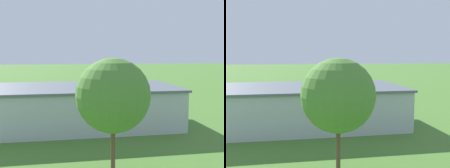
{
  "view_description": "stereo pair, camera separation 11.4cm",
  "coord_description": "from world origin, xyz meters",
  "views": [
    {
      "loc": [
        7.92,
        86.33,
        11.64
      ],
      "look_at": [
        -2.95,
        17.15,
        3.84
      ],
      "focal_mm": 45.57,
      "sensor_mm": 36.0,
      "label": 1
    },
    {
      "loc": [
        7.81,
        86.35,
        11.64
      ],
      "look_at": [
        -2.95,
        17.15,
        3.84
      ],
      "focal_mm": 45.57,
      "sensor_mm": 36.0,
      "label": 2
    }
  ],
  "objects": [
    {
      "name": "car_black",
      "position": [
        19.8,
        29.06,
        0.83
      ],
      "size": [
        2.22,
        4.35,
        1.62
      ],
      "color": "black",
      "rests_on": "ground_plane"
    },
    {
      "name": "person_beside_truck",
      "position": [
        14.14,
        23.32,
        0.83
      ],
      "size": [
        0.45,
        0.45,
        1.66
      ],
      "color": "beige",
      "rests_on": "ground_plane"
    },
    {
      "name": "ground_plane",
      "position": [
        0.0,
        0.0,
        0.0
      ],
      "size": [
        400.0,
        400.0,
        0.0
      ],
      "primitive_type": "plane",
      "color": "#47752D"
    },
    {
      "name": "hangar",
      "position": [
        5.5,
        41.32,
        3.16
      ],
      "size": [
        29.83,
        16.21,
        6.3
      ],
      "color": "#B7BCC6",
      "rests_on": "ground_plane"
    },
    {
      "name": "windsock",
      "position": [
        -10.41,
        -12.73,
        5.05
      ],
      "size": [
        1.31,
        1.43,
        5.74
      ],
      "color": "silver",
      "rests_on": "ground_plane"
    },
    {
      "name": "tree_at_field_edge",
      "position": [
        3.8,
        60.72,
        7.66
      ],
      "size": [
        6.99,
        6.99,
        11.17
      ],
      "color": "brown",
      "rests_on": "ground_plane"
    },
    {
      "name": "person_at_fence_line",
      "position": [
        16.02,
        25.88,
        0.79
      ],
      "size": [
        0.48,
        0.48,
        1.58
      ],
      "color": "#3F3F47",
      "rests_on": "ground_plane"
    },
    {
      "name": "person_walking_on_apron",
      "position": [
        -9.9,
        24.63,
        0.84
      ],
      "size": [
        0.54,
        0.54,
        1.69
      ],
      "color": "beige",
      "rests_on": "ground_plane"
    },
    {
      "name": "biplane",
      "position": [
        -8.88,
        5.21,
        5.75
      ],
      "size": [
        7.92,
        8.95,
        4.09
      ],
      "color": "silver"
    }
  ]
}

